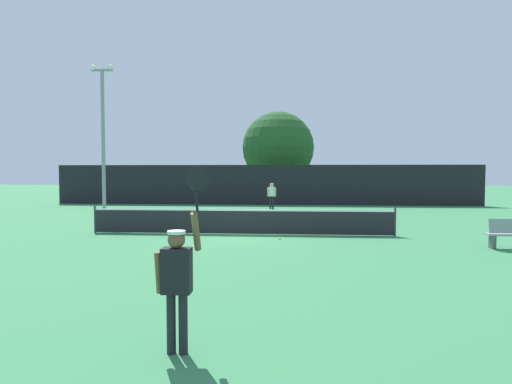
{
  "coord_description": "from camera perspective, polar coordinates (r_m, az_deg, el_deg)",
  "views": [
    {
      "loc": [
        1.84,
        -16.01,
        2.39
      ],
      "look_at": [
        0.11,
        5.99,
        1.35
      ],
      "focal_mm": 29.57,
      "sensor_mm": 36.0,
      "label": 1
    }
  ],
  "objects": [
    {
      "name": "player_serving",
      "position": [
        5.7,
        -10.53,
        -10.64
      ],
      "size": [
        0.68,
        0.39,
        2.47
      ],
      "color": "black",
      "rests_on": "ground"
    },
    {
      "name": "tennis_net",
      "position": [
        16.22,
        -2.06,
        -3.94
      ],
      "size": [
        11.67,
        0.08,
        1.07
      ],
      "color": "#232328",
      "rests_on": "ground"
    },
    {
      "name": "light_pole",
      "position": [
        22.78,
        -19.98,
        7.71
      ],
      "size": [
        1.18,
        0.28,
        7.76
      ],
      "color": "gray",
      "rests_on": "ground"
    },
    {
      "name": "perimeter_fence",
      "position": [
        30.74,
        1.05,
        0.97
      ],
      "size": [
        31.08,
        0.12,
        2.92
      ],
      "primitive_type": "cube",
      "color": "black",
      "rests_on": "ground"
    },
    {
      "name": "parked_car_near",
      "position": [
        38.4,
        11.38,
        0.25
      ],
      "size": [
        2.19,
        4.32,
        1.69
      ],
      "rotation": [
        0.0,
        0.0,
        -0.07
      ],
      "color": "#B7B7BC",
      "rests_on": "ground"
    },
    {
      "name": "large_tree",
      "position": [
        36.45,
        3.0,
        5.99
      ],
      "size": [
        6.16,
        6.16,
        7.57
      ],
      "color": "brown",
      "rests_on": "ground"
    },
    {
      "name": "player_receiving",
      "position": [
        27.22,
        2.13,
        -0.17
      ],
      "size": [
        0.57,
        0.25,
        1.67
      ],
      "rotation": [
        0.0,
        0.0,
        3.14
      ],
      "color": "white",
      "rests_on": "ground"
    },
    {
      "name": "ground_plane",
      "position": [
        16.29,
        -2.06,
        -5.73
      ],
      "size": [
        120.0,
        120.0,
        0.0
      ],
      "primitive_type": "plane",
      "color": "#387F4C"
    },
    {
      "name": "tennis_ball",
      "position": [
        15.02,
        3.23,
        -6.32
      ],
      "size": [
        0.07,
        0.07,
        0.07
      ],
      "primitive_type": "sphere",
      "color": "#CCE033",
      "rests_on": "ground"
    }
  ]
}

